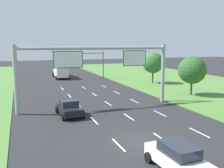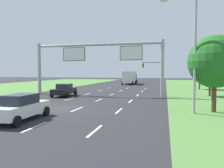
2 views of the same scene
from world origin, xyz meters
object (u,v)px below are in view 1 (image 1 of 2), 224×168
object	(u,v)px
car_lead_silver	(178,158)
sign_gantry	(98,64)
box_truck	(60,70)
traffic_light_mast	(94,60)
roadside_tree_far	(153,63)
car_near_red	(69,108)
roadside_tree_mid	(192,70)

from	to	relation	value
car_lead_silver	sign_gantry	distance (m)	15.94
box_truck	traffic_light_mast	bearing A→B (deg)	-32.69
roadside_tree_far	car_lead_silver	bearing A→B (deg)	-117.16
car_near_red	roadside_tree_far	xyz separation A→B (m)	(18.14, 15.36, 2.97)
roadside_tree_mid	box_truck	bearing A→B (deg)	119.07
roadside_tree_mid	roadside_tree_far	xyz separation A→B (m)	(0.42, 11.40, 0.21)
traffic_light_mast	sign_gantry	bearing A→B (deg)	-105.34
box_truck	sign_gantry	size ratio (longest dim) A/B	0.49
car_lead_silver	box_truck	bearing A→B (deg)	87.56
sign_gantry	roadside_tree_mid	world-z (taller)	sign_gantry
roadside_tree_mid	car_near_red	bearing A→B (deg)	-167.39
roadside_tree_mid	sign_gantry	bearing A→B (deg)	-172.69
car_near_red	sign_gantry	size ratio (longest dim) A/B	0.24
car_lead_silver	roadside_tree_mid	bearing A→B (deg)	48.22
roadside_tree_mid	roadside_tree_far	size ratio (longest dim) A/B	0.97
car_lead_silver	roadside_tree_mid	size ratio (longest dim) A/B	0.82
sign_gantry	roadside_tree_far	world-z (taller)	sign_gantry
traffic_light_mast	roadside_tree_far	xyz separation A→B (m)	(8.18, -9.62, -0.12)
car_near_red	car_lead_silver	xyz separation A→B (m)	(3.47, -13.24, 0.05)
traffic_light_mast	roadside_tree_mid	world-z (taller)	traffic_light_mast
box_truck	car_lead_silver	bearing A→B (deg)	-89.02
car_lead_silver	box_truck	xyz separation A→B (m)	(0.23, 42.46, 0.91)
car_lead_silver	roadside_tree_mid	distance (m)	22.51
sign_gantry	roadside_tree_far	bearing A→B (deg)	42.43
box_truck	roadside_tree_far	bearing A→B (deg)	-42.50
box_truck	roadside_tree_mid	world-z (taller)	roadside_tree_mid
sign_gantry	box_truck	bearing A→B (deg)	90.03
box_truck	roadside_tree_mid	xyz separation A→B (m)	(14.03, -25.25, 1.80)
car_near_red	roadside_tree_far	size ratio (longest dim) A/B	0.74
car_near_red	roadside_tree_far	bearing A→B (deg)	37.04
roadside_tree_far	box_truck	bearing A→B (deg)	136.21
car_near_red	car_lead_silver	world-z (taller)	car_lead_silver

